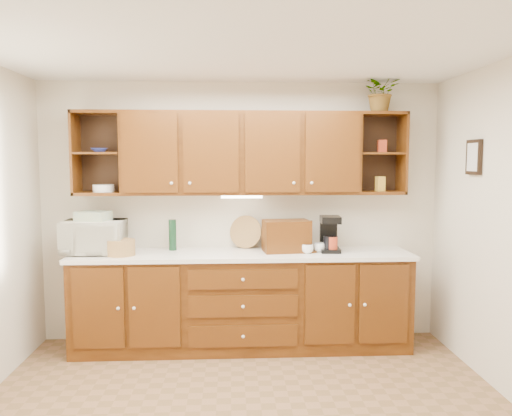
{
  "coord_description": "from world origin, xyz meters",
  "views": [
    {
      "loc": [
        -0.11,
        -3.29,
        1.82
      ],
      "look_at": [
        0.12,
        1.15,
        1.4
      ],
      "focal_mm": 35.0,
      "sensor_mm": 36.0,
      "label": 1
    }
  ],
  "objects": [
    {
      "name": "ceiling",
      "position": [
        0.0,
        0.0,
        2.6
      ],
      "size": [
        4.0,
        4.0,
        0.0
      ],
      "primitive_type": "plane",
      "rotation": [
        3.14,
        0.0,
        0.0
      ],
      "color": "white",
      "rests_on": "back_wall"
    },
    {
      "name": "back_wall",
      "position": [
        0.0,
        1.75,
        1.3
      ],
      "size": [
        4.0,
        0.0,
        4.0
      ],
      "primitive_type": "plane",
      "rotation": [
        1.57,
        0.0,
        0.0
      ],
      "color": "beige",
      "rests_on": "floor"
    },
    {
      "name": "base_cabinets",
      "position": [
        0.0,
        1.45,
        0.45
      ],
      "size": [
        3.2,
        0.6,
        0.9
      ],
      "primitive_type": "cube",
      "color": "#381A06",
      "rests_on": "floor"
    },
    {
      "name": "countertop",
      "position": [
        0.0,
        1.44,
        0.92
      ],
      "size": [
        3.24,
        0.64,
        0.04
      ],
      "primitive_type": "cube",
      "color": "white",
      "rests_on": "base_cabinets"
    },
    {
      "name": "upper_cabinets",
      "position": [
        0.01,
        1.59,
        1.89
      ],
      "size": [
        3.2,
        0.33,
        0.8
      ],
      "color": "#381A06",
      "rests_on": "back_wall"
    },
    {
      "name": "undercabinet_light",
      "position": [
        0.0,
        1.53,
        1.47
      ],
      "size": [
        0.4,
        0.05,
        0.02
      ],
      "primitive_type": "cube",
      "color": "white",
      "rests_on": "upper_cabinets"
    },
    {
      "name": "framed_picture",
      "position": [
        1.98,
        0.9,
        1.85
      ],
      "size": [
        0.03,
        0.24,
        0.3
      ],
      "primitive_type": "cube",
      "color": "black",
      "rests_on": "right_wall"
    },
    {
      "name": "wicker_basket",
      "position": [
        -1.13,
        1.35,
        1.01
      ],
      "size": [
        0.27,
        0.27,
        0.15
      ],
      "primitive_type": "cylinder",
      "rotation": [
        0.0,
        0.0,
        -0.06
      ],
      "color": "#A37844",
      "rests_on": "countertop"
    },
    {
      "name": "microwave",
      "position": [
        -1.41,
        1.47,
        1.1
      ],
      "size": [
        0.57,
        0.39,
        0.31
      ],
      "primitive_type": "imported",
      "rotation": [
        0.0,
        0.0,
        0.01
      ],
      "color": "white",
      "rests_on": "countertop"
    },
    {
      "name": "towel_stack",
      "position": [
        -1.41,
        1.47,
        1.3
      ],
      "size": [
        0.34,
        0.29,
        0.09
      ],
      "primitive_type": "cube",
      "rotation": [
        0.0,
        0.0,
        -0.28
      ],
      "color": "#CCBE60",
      "rests_on": "microwave"
    },
    {
      "name": "wine_bottle",
      "position": [
        -0.68,
        1.6,
        1.09
      ],
      "size": [
        0.09,
        0.09,
        0.3
      ],
      "primitive_type": "cylinder",
      "rotation": [
        0.0,
        0.0,
        -0.27
      ],
      "color": "#10321C",
      "rests_on": "countertop"
    },
    {
      "name": "woven_tray",
      "position": [
        0.04,
        1.69,
        0.95
      ],
      "size": [
        0.34,
        0.19,
        0.33
      ],
      "primitive_type": "cylinder",
      "rotation": [
        1.36,
        0.0,
        -0.35
      ],
      "color": "#A37844",
      "rests_on": "countertop"
    },
    {
      "name": "bread_box",
      "position": [
        0.43,
        1.46,
        1.09
      ],
      "size": [
        0.47,
        0.32,
        0.31
      ],
      "primitive_type": "cube",
      "rotation": [
        0.0,
        0.0,
        0.11
      ],
      "color": "#381A06",
      "rests_on": "countertop"
    },
    {
      "name": "mug_tree",
      "position": [
        0.67,
        1.43,
        0.99
      ],
      "size": [
        0.25,
        0.26,
        0.31
      ],
      "rotation": [
        0.0,
        0.0,
        -0.07
      ],
      "color": "#381A06",
      "rests_on": "countertop"
    },
    {
      "name": "canister_red",
      "position": [
        0.86,
        1.38,
        1.02
      ],
      "size": [
        0.13,
        0.13,
        0.15
      ],
      "primitive_type": "cylinder",
      "rotation": [
        0.0,
        0.0,
        -0.36
      ],
      "color": "#A23017",
      "rests_on": "countertop"
    },
    {
      "name": "canister_white",
      "position": [
        0.4,
        1.44,
        1.02
      ],
      "size": [
        0.11,
        0.11,
        0.17
      ],
      "primitive_type": "cylinder",
      "rotation": [
        0.0,
        0.0,
        0.43
      ],
      "color": "white",
      "rests_on": "countertop"
    },
    {
      "name": "canister_yellow",
      "position": [
        0.42,
        1.49,
        1.0
      ],
      "size": [
        0.08,
        0.08,
        0.12
      ],
      "primitive_type": "cylinder",
      "rotation": [
        0.0,
        0.0,
        -0.01
      ],
      "color": "gold",
      "rests_on": "countertop"
    },
    {
      "name": "coffee_maker",
      "position": [
        0.85,
        1.45,
        1.11
      ],
      "size": [
        0.2,
        0.25,
        0.35
      ],
      "rotation": [
        0.0,
        0.0,
        -0.07
      ],
      "color": "black",
      "rests_on": "countertop"
    },
    {
      "name": "bowl_stack",
      "position": [
        -1.35,
        1.55,
        1.92
      ],
      "size": [
        0.19,
        0.19,
        0.04
      ],
      "primitive_type": "imported",
      "rotation": [
        0.0,
        0.0,
        0.18
      ],
      "color": "navy",
      "rests_on": "upper_cabinets"
    },
    {
      "name": "plate_stack",
      "position": [
        -1.33,
        1.57,
        1.56
      ],
      "size": [
        0.22,
        0.22,
        0.07
      ],
      "primitive_type": "cylinder",
      "rotation": [
        0.0,
        0.0,
        -0.12
      ],
      "color": "white",
      "rests_on": "upper_cabinets"
    },
    {
      "name": "pantry_box_yellow",
      "position": [
        1.37,
        1.55,
        1.59
      ],
      "size": [
        0.09,
        0.08,
        0.14
      ],
      "primitive_type": "cube",
      "rotation": [
        0.0,
        0.0,
        0.24
      ],
      "color": "gold",
      "rests_on": "upper_cabinets"
    },
    {
      "name": "pantry_box_red",
      "position": [
        1.38,
        1.57,
        1.96
      ],
      "size": [
        0.09,
        0.08,
        0.12
      ],
      "primitive_type": "cube",
      "rotation": [
        0.0,
        0.0,
        -0.1
      ],
      "color": "#A23017",
      "rests_on": "upper_cabinets"
    },
    {
      "name": "potted_plant",
      "position": [
        1.35,
        1.55,
        2.48
      ],
      "size": [
        0.37,
        0.32,
        0.39
      ],
      "primitive_type": "imported",
      "rotation": [
        0.0,
        0.0,
        0.07
      ],
      "color": "#999999",
      "rests_on": "upper_cabinets"
    }
  ]
}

